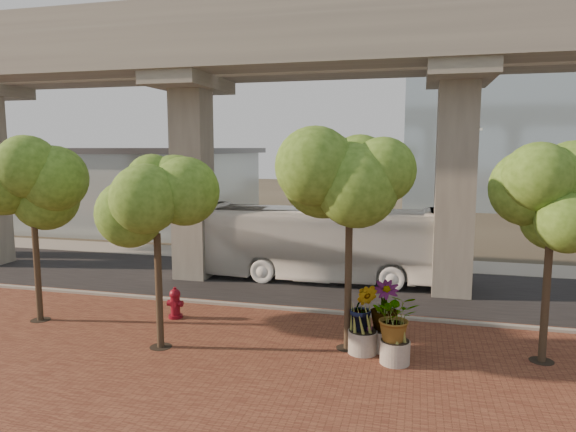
# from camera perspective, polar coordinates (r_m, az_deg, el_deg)

# --- Properties ---
(ground) EXTENTS (160.00, 160.00, 0.00)m
(ground) POSITION_cam_1_polar(r_m,az_deg,el_deg) (22.09, 1.94, -9.02)
(ground) COLOR #312D24
(ground) RESTS_ON ground
(brick_plaza) EXTENTS (70.00, 13.00, 0.06)m
(brick_plaza) POSITION_cam_1_polar(r_m,az_deg,el_deg) (14.85, -5.00, -17.47)
(brick_plaza) COLOR brown
(brick_plaza) RESTS_ON ground
(asphalt_road) EXTENTS (90.00, 8.00, 0.04)m
(asphalt_road) POSITION_cam_1_polar(r_m,az_deg,el_deg) (23.97, 2.97, -7.64)
(asphalt_road) COLOR black
(asphalt_road) RESTS_ON ground
(curb_strip) EXTENTS (70.00, 0.25, 0.16)m
(curb_strip) POSITION_cam_1_polar(r_m,az_deg,el_deg) (20.21, 0.71, -10.38)
(curb_strip) COLOR gray
(curb_strip) RESTS_ON ground
(far_sidewalk) EXTENTS (90.00, 3.00, 0.06)m
(far_sidewalk) POSITION_cam_1_polar(r_m,az_deg,el_deg) (29.23, 5.10, -4.86)
(far_sidewalk) COLOR gray
(far_sidewalk) RESTS_ON ground
(transit_viaduct) EXTENTS (72.00, 5.60, 12.40)m
(transit_viaduct) POSITION_cam_1_polar(r_m,az_deg,el_deg) (23.15, 3.10, 9.99)
(transit_viaduct) COLOR gray
(transit_viaduct) RESTS_ON ground
(station_pavilion) EXTENTS (23.00, 13.00, 6.30)m
(station_pavilion) POSITION_cam_1_polar(r_m,az_deg,el_deg) (44.22, -19.44, 3.14)
(station_pavilion) COLOR #A5B6BD
(station_pavilion) RESTS_ON ground
(transit_bus) EXTENTS (13.02, 3.18, 3.62)m
(transit_bus) POSITION_cam_1_polar(r_m,az_deg,el_deg) (24.57, 3.64, -2.99)
(transit_bus) COLOR white
(transit_bus) RESTS_ON ground
(fire_hydrant) EXTENTS (0.58, 0.52, 1.16)m
(fire_hydrant) POSITION_cam_1_polar(r_m,az_deg,el_deg) (19.67, -12.43, -9.43)
(fire_hydrant) COLOR maroon
(fire_hydrant) RESTS_ON ground
(planter_front) EXTENTS (1.94, 1.94, 2.13)m
(planter_front) POSITION_cam_1_polar(r_m,az_deg,el_deg) (15.47, 11.89, -11.28)
(planter_front) COLOR #9B978C
(planter_front) RESTS_ON ground
(planter_right) EXTENTS (2.05, 2.05, 2.19)m
(planter_right) POSITION_cam_1_polar(r_m,az_deg,el_deg) (16.33, 10.64, -10.10)
(planter_right) COLOR #A39E94
(planter_right) RESTS_ON ground
(planter_left) EXTENTS (1.99, 1.99, 2.18)m
(planter_left) POSITION_cam_1_polar(r_m,az_deg,el_deg) (16.03, 8.35, -10.40)
(planter_left) COLOR #9E998F
(planter_left) RESTS_ON ground
(street_tree_far_west) EXTENTS (4.09, 4.09, 6.75)m
(street_tree_far_west) POSITION_cam_1_polar(r_m,az_deg,el_deg) (20.28, -26.58, 2.88)
(street_tree_far_west) COLOR #423726
(street_tree_far_west) RESTS_ON ground
(street_tree_near_west) EXTENTS (3.32, 3.32, 6.13)m
(street_tree_near_west) POSITION_cam_1_polar(r_m,az_deg,el_deg) (16.14, -14.47, 1.44)
(street_tree_near_west) COLOR #423726
(street_tree_near_west) RESTS_ON ground
(street_tree_near_east) EXTENTS (4.39, 4.39, 7.18)m
(street_tree_near_east) POSITION_cam_1_polar(r_m,az_deg,el_deg) (15.59, 6.88, 3.53)
(street_tree_near_east) COLOR #423726
(street_tree_near_east) RESTS_ON ground
(street_tree_far_east) EXTENTS (3.38, 3.38, 6.32)m
(street_tree_far_east) POSITION_cam_1_polar(r_m,az_deg,el_deg) (16.34, 27.32, 1.49)
(street_tree_far_east) COLOR #423726
(street_tree_far_east) RESTS_ON ground
(streetlamp_west) EXTENTS (0.42, 1.23, 8.47)m
(streetlamp_west) POSITION_cam_1_polar(r_m,az_deg,el_deg) (29.92, -10.69, 4.83)
(streetlamp_west) COLOR #2A292E
(streetlamp_west) RESTS_ON ground
(streetlamp_east) EXTENTS (0.36, 1.06, 7.32)m
(streetlamp_east) POSITION_cam_1_polar(r_m,az_deg,el_deg) (27.63, 19.95, 2.91)
(streetlamp_east) COLOR #2B2A2F
(streetlamp_east) RESTS_ON ground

